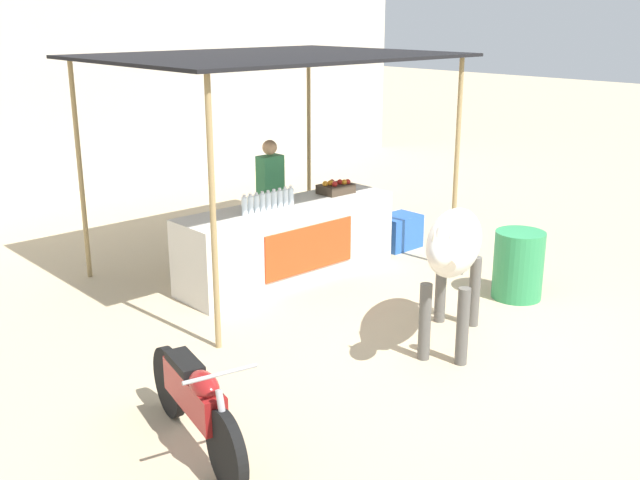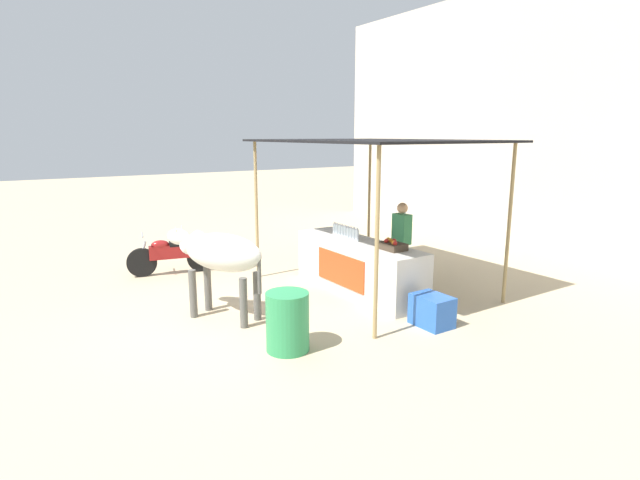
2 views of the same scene
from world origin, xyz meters
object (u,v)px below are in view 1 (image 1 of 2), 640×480
object	(u,v)px
stall_counter	(289,241)
water_barrel	(518,265)
fruit_crate	(336,188)
cow	(453,248)
vendor_behind_counter	(271,199)
motorcycle_parked	(196,400)
cooler_box	(399,232)

from	to	relation	value
stall_counter	water_barrel	distance (m)	2.84
fruit_crate	cow	xyz separation A→B (m)	(-0.96, -2.71, -0.00)
stall_counter	water_barrel	bearing A→B (deg)	-56.87
stall_counter	water_barrel	size ratio (longest dim) A/B	3.68
vendor_behind_counter	motorcycle_parked	world-z (taller)	vendor_behind_counter
cooler_box	cow	distance (m)	3.39
fruit_crate	cow	size ratio (longest dim) A/B	0.25
cow	motorcycle_parked	bearing A→B (deg)	178.26
stall_counter	cooler_box	world-z (taller)	stall_counter
cow	motorcycle_parked	distance (m)	3.05
water_barrel	cow	world-z (taller)	cow
cow	motorcycle_parked	size ratio (longest dim) A/B	0.99
cooler_box	motorcycle_parked	distance (m)	5.64
stall_counter	fruit_crate	world-z (taller)	fruit_crate
cooler_box	motorcycle_parked	size ratio (longest dim) A/B	0.34
stall_counter	cow	distance (m)	2.71
cow	cooler_box	bearing A→B (deg)	50.98
stall_counter	vendor_behind_counter	bearing A→B (deg)	66.88
vendor_behind_counter	motorcycle_parked	size ratio (longest dim) A/B	0.93
water_barrel	cow	distance (m)	1.78
fruit_crate	vendor_behind_counter	distance (m)	0.91
stall_counter	cow	world-z (taller)	cow
stall_counter	motorcycle_parked	size ratio (longest dim) A/B	1.69
cooler_box	motorcycle_parked	world-z (taller)	motorcycle_parked
water_barrel	motorcycle_parked	world-z (taller)	motorcycle_parked
water_barrel	cow	bearing A→B (deg)	-170.39
cow	stall_counter	bearing A→B (deg)	88.10
stall_counter	motorcycle_parked	bearing A→B (deg)	-140.21
stall_counter	vendor_behind_counter	world-z (taller)	vendor_behind_counter
stall_counter	cow	bearing A→B (deg)	-91.90
fruit_crate	stall_counter	bearing A→B (deg)	-176.67
cooler_box	cow	size ratio (longest dim) A/B	0.34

